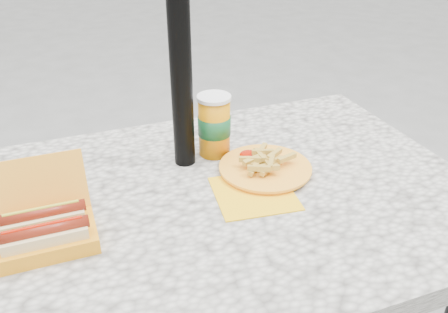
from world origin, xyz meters
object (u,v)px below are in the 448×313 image
object	(u,v)px
umbrella_pole	(178,17)
hotdog_box	(45,230)
soda_cup	(214,125)
fries_plate	(264,168)

from	to	relation	value
umbrella_pole	hotdog_box	world-z (taller)	umbrella_pole
umbrella_pole	soda_cup	world-z (taller)	umbrella_pole
umbrella_pole	hotdog_box	size ratio (longest dim) A/B	12.25
hotdog_box	fries_plate	xyz separation A→B (m)	(0.49, 0.09, -0.02)
hotdog_box	soda_cup	bearing A→B (deg)	27.83
fries_plate	soda_cup	xyz separation A→B (m)	(-0.07, 0.13, 0.07)
fries_plate	soda_cup	distance (m)	0.17
fries_plate	soda_cup	bearing A→B (deg)	119.53
umbrella_pole	fries_plate	xyz separation A→B (m)	(0.16, -0.12, -0.34)
hotdog_box	soda_cup	distance (m)	0.47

